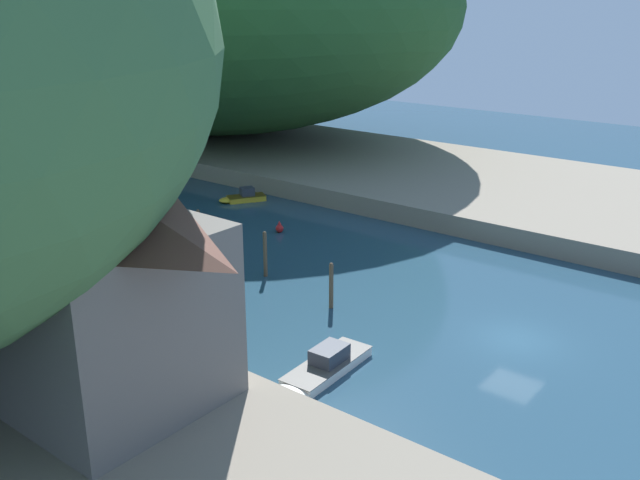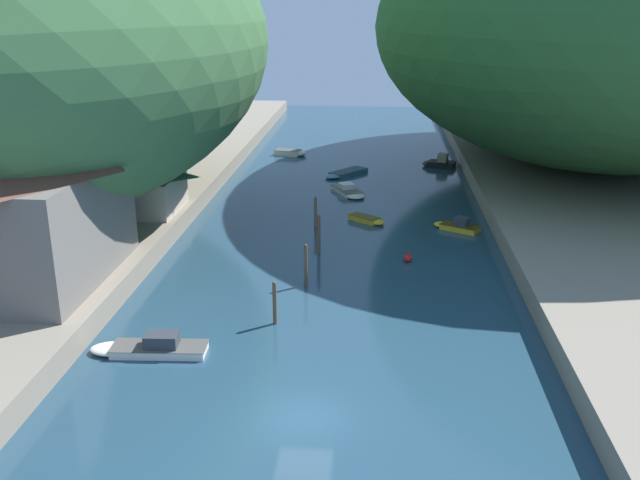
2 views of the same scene
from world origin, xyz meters
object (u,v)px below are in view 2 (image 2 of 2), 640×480
at_px(boat_mid_channel, 368,220).
at_px(boat_yellow_tender, 292,153).
at_px(boat_white_cruiser, 344,173).
at_px(boat_red_skiff, 439,163).
at_px(channel_buoy_near, 408,258).
at_px(boat_near_quay, 149,347).
at_px(boat_open_rowboat, 349,191).
at_px(boat_far_right_bank, 456,226).
at_px(waterfront_building, 39,201).
at_px(person_on_quay, 131,232).
at_px(boathouse_shed, 128,185).

xyz_separation_m(boat_mid_channel, boat_yellow_tender, (-9.34, 25.50, 0.09)).
bearing_deg(boat_white_cruiser, boat_mid_channel, 138.09).
distance_m(boat_red_skiff, channel_buoy_near, 30.31).
height_order(boat_near_quay, boat_red_skiff, boat_red_skiff).
height_order(boat_white_cruiser, boat_open_rowboat, boat_open_rowboat).
bearing_deg(boat_yellow_tender, boat_mid_channel, 33.12).
bearing_deg(boat_white_cruiser, boat_far_right_bank, 157.41).
distance_m(boat_open_rowboat, channel_buoy_near, 18.49).
xyz_separation_m(waterfront_building, boat_yellow_tender, (9.54, 42.99, -5.92)).
relative_size(boat_near_quay, boat_red_skiff, 1.56).
distance_m(boat_open_rowboat, person_on_quay, 24.53).
bearing_deg(boat_red_skiff, boat_near_quay, 174.08).
xyz_separation_m(boathouse_shed, boat_yellow_tender, (9.52, 28.36, -3.17)).
relative_size(boat_far_right_bank, boat_red_skiff, 0.99).
bearing_deg(boat_near_quay, boat_far_right_bank, -41.70).
bearing_deg(boat_open_rowboat, boat_yellow_tender, -90.93).
height_order(boat_open_rowboat, person_on_quay, person_on_quay).
relative_size(waterfront_building, channel_buoy_near, 15.91).
height_order(waterfront_building, channel_buoy_near, waterfront_building).
bearing_deg(channel_buoy_near, boat_yellow_tender, 109.49).
height_order(waterfront_building, boathouse_shed, waterfront_building).
bearing_deg(waterfront_building, boathouse_shed, 89.91).
bearing_deg(boat_far_right_bank, person_on_quay, 144.47).
bearing_deg(waterfront_building, boat_mid_channel, 42.81).
relative_size(boat_mid_channel, person_on_quay, 1.93).
height_order(boathouse_shed, boat_yellow_tender, boathouse_shed).
distance_m(boat_yellow_tender, boat_open_rowboat, 18.26).
bearing_deg(boat_white_cruiser, boat_red_skiff, -115.92).
relative_size(boathouse_shed, channel_buoy_near, 10.04).
relative_size(boat_far_right_bank, boat_yellow_tender, 1.00).
bearing_deg(boat_far_right_bank, boat_mid_channel, 109.48).
height_order(waterfront_building, boat_near_quay, waterfront_building).
bearing_deg(boat_yellow_tender, boat_near_quay, 11.16).
bearing_deg(boat_yellow_tender, boat_red_skiff, 87.69).
relative_size(boathouse_shed, person_on_quay, 4.98).
height_order(waterfront_building, boat_open_rowboat, waterfront_building).
relative_size(boathouse_shed, boat_far_right_bank, 2.16).
bearing_deg(waterfront_building, channel_buoy_near, 21.20).
xyz_separation_m(boat_mid_channel, boat_open_rowboat, (-1.96, 8.80, 0.05)).
bearing_deg(boat_white_cruiser, boat_open_rowboat, 134.62).
bearing_deg(waterfront_building, boat_open_rowboat, 57.23).
height_order(boathouse_shed, boat_red_skiff, boathouse_shed).
bearing_deg(boat_red_skiff, boathouse_shed, 148.62).
bearing_deg(boat_white_cruiser, channel_buoy_near, 141.02).
xyz_separation_m(boat_near_quay, boat_white_cruiser, (8.16, 39.72, -0.12)).
relative_size(boat_mid_channel, channel_buoy_near, 3.90).
relative_size(boat_yellow_tender, person_on_quay, 2.31).
height_order(boat_yellow_tender, boat_open_rowboat, boat_open_rowboat).
distance_m(boathouse_shed, boat_open_rowboat, 20.79).
distance_m(waterfront_building, boat_far_right_bank, 31.01).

